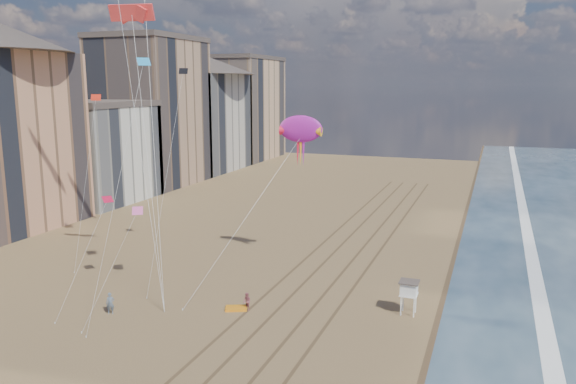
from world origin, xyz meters
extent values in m
plane|color=#42301E|center=(19.00, 40.00, 0.00)|extent=(260.00, 260.00, 0.00)
plane|color=white|center=(23.20, 40.00, 0.00)|extent=(260.00, 260.00, 0.00)
cube|color=brown|center=(-1.20, 30.00, 0.01)|extent=(0.28, 120.00, 0.01)
cube|color=brown|center=(1.20, 30.00, 0.01)|extent=(0.28, 120.00, 0.01)
cube|color=brown|center=(4.00, 30.00, 0.01)|extent=(0.28, 120.00, 0.01)
cube|color=brown|center=(6.20, 30.00, 0.01)|extent=(0.28, 120.00, 0.01)
cube|color=silver|center=(-45.00, 54.00, 8.00)|extent=(14.00, 18.00, 16.00)
cube|color=#473D38|center=(-45.00, 54.00, 16.50)|extent=(14.28, 18.36, 1.00)
cube|color=tan|center=(-46.00, 72.00, 14.00)|extent=(16.00, 20.00, 28.00)
cube|color=#473D38|center=(-46.00, 72.00, 28.50)|extent=(16.32, 20.40, 1.00)
cube|color=#BCB2A3|center=(-45.50, 92.00, 11.00)|extent=(15.00, 22.00, 22.00)
cone|color=#473D38|center=(-45.50, 92.00, 24.20)|extent=(34.22, 34.22, 4.40)
cube|color=tan|center=(-46.00, 114.00, 13.00)|extent=(16.00, 24.00, 26.00)
cube|color=#473D38|center=(-46.00, 114.00, 26.50)|extent=(16.32, 24.48, 1.00)
cylinder|color=white|center=(11.65, 22.55, 0.83)|extent=(0.11, 0.11, 1.66)
cylinder|color=white|center=(12.75, 22.55, 0.83)|extent=(0.11, 0.11, 1.66)
cylinder|color=white|center=(11.65, 23.66, 0.83)|extent=(0.11, 0.11, 1.66)
cylinder|color=white|center=(12.75, 23.66, 0.83)|extent=(0.11, 0.11, 1.66)
cube|color=white|center=(12.20, 23.10, 1.79)|extent=(1.47, 1.47, 0.11)
cube|color=white|center=(12.20, 23.10, 2.35)|extent=(1.38, 1.38, 1.01)
cube|color=#473D38|center=(12.20, 23.10, 2.95)|extent=(1.66, 1.66, 0.09)
cube|color=orange|center=(-2.29, 18.79, 0.11)|extent=(2.21, 1.85, 0.21)
ellipsoid|color=#AB1A9F|center=(-0.92, 32.20, 15.09)|extent=(4.63, 0.87, 2.75)
cone|color=red|center=(-2.58, 32.20, 14.88)|extent=(1.24, 1.03, 1.03)
cone|color=#FFA31A|center=(0.73, 32.20, 14.88)|extent=(1.24, 1.03, 1.03)
cylinder|color=silver|center=(-3.80, 24.59, 7.03)|extent=(0.03, 0.03, 21.50)
imported|color=slate|center=(-12.16, 14.14, 0.95)|extent=(0.83, 0.74, 1.91)
imported|color=#9B4F57|center=(-1.32, 19.01, 0.80)|extent=(0.97, 0.89, 1.60)
cube|color=#FC3A38|center=(-13.29, 20.97, 26.06)|extent=(4.28, 1.45, 1.47)
plane|color=black|center=(-12.35, 28.08, 21.04)|extent=(1.48, 1.39, 0.63)
plane|color=red|center=(-15.86, 19.30, 8.95)|extent=(1.62, 1.63, 0.44)
plane|color=#2897D8|center=(-9.75, 17.33, 21.57)|extent=(1.79, 1.78, 0.69)
plane|color=red|center=(-23.66, 28.16, 18.27)|extent=(1.80, 1.76, 0.67)
plane|color=pink|center=(-13.79, 21.03, 7.63)|extent=(1.77, 1.73, 0.58)
camera|label=1|loc=(18.40, -23.66, 19.67)|focal=35.00mm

